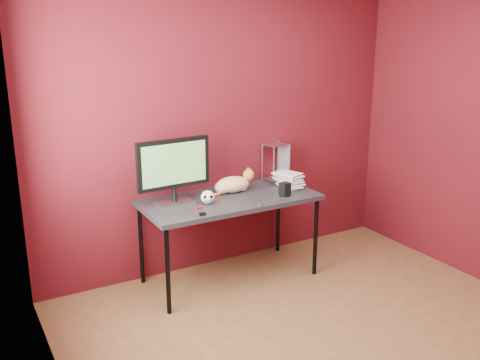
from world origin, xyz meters
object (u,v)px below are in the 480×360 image
speaker (285,190)px  monitor (174,168)px  book_stack (282,110)px  cat (233,184)px  skull_mug (208,197)px  desk (230,203)px

speaker → monitor: bearing=151.5°
book_stack → cat: bearing=168.4°
monitor → speaker: (0.91, -0.26, -0.25)m
cat → book_stack: book_stack is taller
monitor → speaker: 0.98m
cat → skull_mug: bearing=-145.2°
monitor → speaker: monitor is taller
desk → book_stack: (0.53, 0.02, 0.75)m
desk → cat: 0.19m
cat → book_stack: (0.44, -0.09, 0.63)m
speaker → book_stack: size_ratio=0.08×
desk → monitor: monitor is taller
desk → skull_mug: size_ratio=12.36×
monitor → desk: bearing=-11.8°
desk → skull_mug: (-0.23, -0.06, 0.11)m
desk → skull_mug: skull_mug is taller
skull_mug → book_stack: size_ratio=0.09×
desk → book_stack: book_stack is taller
monitor → speaker: size_ratio=5.45×
monitor → skull_mug: size_ratio=5.15×
monitor → skull_mug: bearing=-32.1°
monitor → book_stack: size_ratio=0.44×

